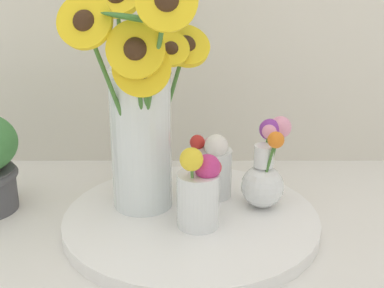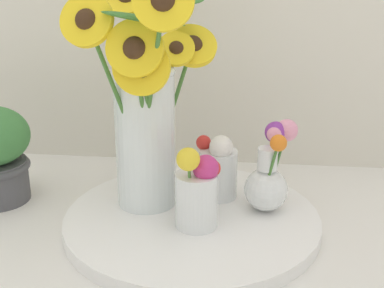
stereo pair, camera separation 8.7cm
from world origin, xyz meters
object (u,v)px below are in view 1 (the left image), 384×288
at_px(serving_tray, 192,221).
at_px(mason_jar_sunflowers, 143,111).
at_px(vase_small_center, 200,191).
at_px(vase_bulb_right, 266,171).
at_px(vase_small_back, 214,166).

distance_m(serving_tray, mason_jar_sunflowers, 0.21).
distance_m(vase_small_center, vase_bulb_right, 0.14).
distance_m(vase_bulb_right, vase_small_back, 0.10).
bearing_deg(serving_tray, vase_small_center, -71.07).
bearing_deg(vase_bulb_right, serving_tray, -162.74).
distance_m(mason_jar_sunflowers, vase_bulb_right, 0.24).
height_order(mason_jar_sunflowers, vase_small_back, mason_jar_sunflowers).
xyz_separation_m(serving_tray, mason_jar_sunflowers, (-0.08, 0.03, 0.19)).
height_order(mason_jar_sunflowers, vase_small_center, mason_jar_sunflowers).
distance_m(mason_jar_sunflowers, vase_small_center, 0.17).
bearing_deg(vase_small_center, serving_tray, 108.93).
distance_m(vase_small_center, vase_small_back, 0.12).
xyz_separation_m(mason_jar_sunflowers, vase_small_back, (0.12, 0.05, -0.12)).
xyz_separation_m(vase_small_center, vase_small_back, (0.03, 0.12, -0.00)).
xyz_separation_m(vase_small_center, vase_bulb_right, (0.12, 0.08, 0.00)).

